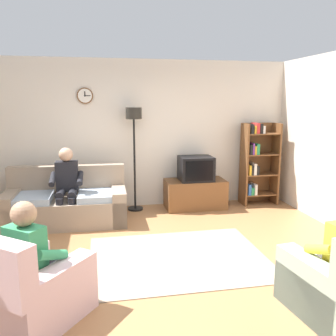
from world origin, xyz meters
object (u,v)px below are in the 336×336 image
at_px(couch, 67,204).
at_px(person_on_couch, 67,182).
at_px(armchair_near_window, 29,291).
at_px(tv_stand, 195,194).
at_px(person_in_left_armchair, 35,254).
at_px(bookshelf, 257,161).
at_px(floor_lamp, 134,130).
at_px(tv, 196,168).

bearing_deg(couch, person_on_couch, -74.65).
bearing_deg(couch, armchair_near_window, -92.05).
bearing_deg(person_on_couch, tv_stand, 13.00).
bearing_deg(couch, person_in_left_armchair, -90.90).
xyz_separation_m(armchair_near_window, person_in_left_armchair, (0.05, 0.07, 0.32)).
relative_size(couch, armchair_near_window, 1.62).
relative_size(tv_stand, bookshelf, 0.71).
relative_size(armchair_near_window, person_in_left_armchair, 1.06).
distance_m(couch, tv_stand, 2.30).
distance_m(couch, armchair_near_window, 2.65).
relative_size(bookshelf, person_in_left_armchair, 1.39).
relative_size(floor_lamp, armchair_near_window, 1.56).
distance_m(tv, bookshelf, 1.23).
xyz_separation_m(tv, floor_lamp, (-1.10, 0.12, 0.70)).
height_order(tv, person_in_left_armchair, person_in_left_armchair).
distance_m(couch, floor_lamp, 1.70).
xyz_separation_m(tv, person_in_left_armchair, (-2.31, -2.96, -0.14)).
xyz_separation_m(floor_lamp, person_on_couch, (-1.13, -0.62, -0.75)).
height_order(person_on_couch, person_in_left_armchair, person_on_couch).
bearing_deg(bookshelf, couch, -172.22).
bearing_deg(armchair_near_window, tv, 52.10).
bearing_deg(person_on_couch, couch, 105.35).
bearing_deg(floor_lamp, couch, -156.50).
bearing_deg(person_in_left_armchair, tv, 52.09).
relative_size(tv_stand, armchair_near_window, 0.93).
height_order(tv_stand, floor_lamp, floor_lamp).
relative_size(tv, armchair_near_window, 0.51).
bearing_deg(person_in_left_armchair, tv_stand, 52.32).
distance_m(tv_stand, person_on_couch, 2.34).
distance_m(floor_lamp, person_in_left_armchair, 3.42).
bearing_deg(floor_lamp, person_on_couch, -151.47).
xyz_separation_m(bookshelf, person_on_couch, (-3.46, -0.59, -0.13)).
bearing_deg(tv, person_on_couch, -167.59).
distance_m(floor_lamp, person_on_couch, 1.49).
relative_size(couch, person_on_couch, 1.54).
bearing_deg(tv_stand, couch, -169.84).
bearing_deg(bookshelf, person_on_couch, -170.37).
relative_size(couch, person_in_left_armchair, 1.71).
xyz_separation_m(couch, armchair_near_window, (-0.10, -2.65, -0.02)).
height_order(tv_stand, person_in_left_armchair, person_in_left_armchair).
relative_size(tv, person_in_left_armchair, 0.54).
distance_m(armchair_near_window, person_in_left_armchair, 0.33).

